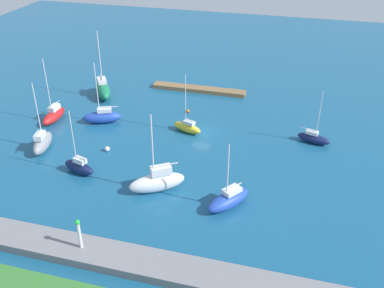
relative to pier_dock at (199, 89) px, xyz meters
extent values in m
plane|color=#19567F|center=(-4.88, 16.28, -0.38)|extent=(160.00, 160.00, 0.00)
cube|color=olive|center=(0.00, 0.00, 0.00)|extent=(18.36, 2.31, 0.76)
cube|color=gray|center=(-4.88, 46.31, 0.14)|extent=(74.47, 3.99, 1.04)
cylinder|color=silver|center=(0.90, 46.31, 2.26)|extent=(0.36, 0.36, 3.20)
sphere|color=green|center=(0.90, 46.31, 4.11)|extent=(0.56, 0.56, 0.56)
ellipsoid|color=#2347B2|center=(-12.65, 33.93, 0.57)|extent=(5.65, 6.65, 1.89)
cube|color=silver|center=(-12.95, 33.50, 1.80)|extent=(2.49, 2.71, 0.57)
cylinder|color=silver|center=(-12.46, 34.20, 5.10)|extent=(0.16, 0.16, 7.18)
cylinder|color=silver|center=(-13.16, 33.21, 2.23)|extent=(1.50, 2.05, 0.13)
ellipsoid|color=#141E4C|center=(-22.34, 14.81, 0.34)|extent=(5.39, 2.99, 1.44)
cube|color=silver|center=(-21.94, 14.70, 1.32)|extent=(2.05, 1.46, 0.53)
cylinder|color=silver|center=(-22.59, 14.88, 4.69)|extent=(0.12, 0.12, 7.26)
cylinder|color=silver|center=(-21.38, 14.54, 1.74)|extent=(2.44, 0.77, 0.10)
ellipsoid|color=yellow|center=(-2.38, 16.69, 0.41)|extent=(5.38, 3.20, 1.57)
cube|color=silver|center=(-2.77, 16.83, 1.46)|extent=(2.06, 1.49, 0.54)
cylinder|color=silver|center=(-2.14, 16.60, 5.30)|extent=(0.12, 0.12, 8.22)
cylinder|color=silver|center=(-3.06, 16.94, 1.88)|extent=(1.89, 0.77, 0.10)
ellipsoid|color=white|center=(-3.04, 33.16, 0.87)|extent=(7.37, 5.96, 2.50)
cube|color=silver|center=(-3.53, 32.82, 2.66)|extent=(2.95, 2.58, 1.09)
cylinder|color=silver|center=(-2.73, 33.36, 6.44)|extent=(0.18, 0.18, 8.64)
cylinder|color=silver|center=(-4.09, 32.45, 3.36)|extent=(2.79, 1.95, 0.14)
ellipsoid|color=red|center=(20.52, 18.95, 0.55)|extent=(2.05, 6.17, 1.86)
cube|color=silver|center=(20.51, 18.46, 1.89)|extent=(1.20, 2.23, 0.81)
cylinder|color=silver|center=(20.52, 19.26, 6.12)|extent=(0.15, 0.15, 9.28)
cylinder|color=silver|center=(20.50, 17.91, 2.44)|extent=(0.17, 2.71, 0.12)
ellipsoid|color=gray|center=(17.08, 27.85, 0.75)|extent=(3.16, 6.34, 2.26)
cube|color=silver|center=(16.98, 28.33, 2.29)|extent=(1.59, 2.38, 0.83)
cylinder|color=silver|center=(17.14, 27.56, 6.10)|extent=(0.15, 0.15, 8.44)
cylinder|color=silver|center=(16.84, 28.97, 2.86)|extent=(0.71, 2.84, 0.12)
ellipsoid|color=#19724C|center=(16.77, 7.50, 0.97)|extent=(6.18, 7.66, 2.71)
cube|color=silver|center=(17.09, 7.00, 2.71)|extent=(2.75, 3.09, 0.76)
cylinder|color=silver|center=(16.57, 7.81, 7.37)|extent=(0.18, 0.18, 10.08)
cylinder|color=silver|center=(17.43, 6.47, 3.24)|extent=(1.84, 2.77, 0.14)
ellipsoid|color=#2347B2|center=(12.36, 17.29, 0.62)|extent=(6.75, 4.47, 1.99)
cube|color=silver|center=(11.89, 17.10, 1.96)|extent=(2.63, 2.10, 0.69)
cylinder|color=silver|center=(12.65, 17.41, 5.91)|extent=(0.15, 0.15, 8.59)
cylinder|color=silver|center=(11.18, 16.81, 2.46)|extent=(2.99, 1.31, 0.12)
ellipsoid|color=#141E4C|center=(8.80, 32.12, 0.52)|extent=(5.22, 2.91, 1.81)
cube|color=silver|center=(8.42, 32.23, 1.79)|extent=(1.99, 1.42, 0.72)
cylinder|color=silver|center=(9.04, 32.06, 5.30)|extent=(0.12, 0.12, 7.73)
cylinder|color=silver|center=(8.15, 32.31, 2.30)|extent=(1.81, 0.59, 0.10)
sphere|color=white|center=(7.56, 25.73, 0.01)|extent=(0.78, 0.78, 0.78)
sphere|color=orange|center=(-0.57, 9.79, -0.08)|extent=(0.60, 0.60, 0.60)
camera|label=1|loc=(-19.81, 76.81, 33.80)|focal=40.93mm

